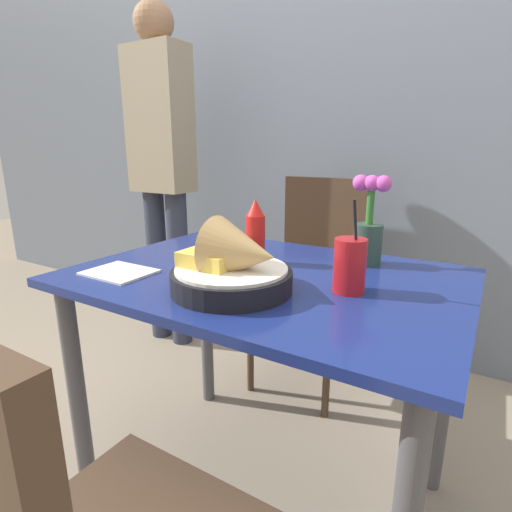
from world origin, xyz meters
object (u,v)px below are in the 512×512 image
Objects in this scene: chair_far_window at (316,264)px; flower_vase at (369,228)px; drink_cup at (350,267)px; person_standing at (162,159)px; food_basket at (235,267)px; ketchup_bottle at (255,233)px.

chair_far_window is 3.62× the size of flower_vase.
drink_cup is 0.13× the size of person_standing.
chair_far_window is 4.16× the size of drink_cup.
person_standing is (-0.85, -0.07, 0.46)m from chair_far_window.
person_standing is at bearing 160.56° from flower_vase.
food_basket is 0.27m from drink_cup.
food_basket is 1.29× the size of drink_cup.
ketchup_bottle is at bearing 110.48° from food_basket.
food_basket is 0.17× the size of person_standing.
person_standing is at bearing 147.62° from ketchup_bottle.
flower_vase is (0.36, -0.50, 0.29)m from chair_far_window.
flower_vase is at bearing -54.02° from chair_far_window.
ketchup_bottle is at bearing -32.38° from person_standing.
ketchup_bottle is 0.84× the size of drink_cup.
drink_cup is 0.87× the size of flower_vase.
ketchup_bottle is at bearing 162.75° from drink_cup.
chair_far_window is 0.89m from drink_cup.
food_basket is (0.16, -0.90, 0.24)m from chair_far_window.
drink_cup reaches higher than food_basket.
chair_far_window is 0.68m from flower_vase.
chair_far_window is 4.93× the size of ketchup_bottle.
person_standing reaches higher than drink_cup.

